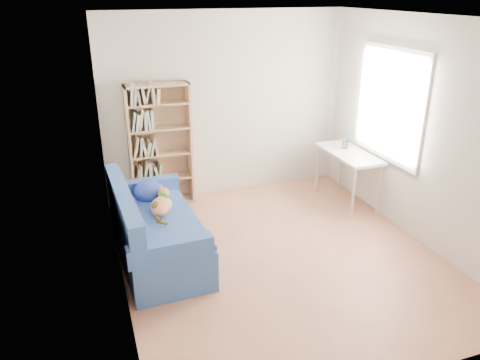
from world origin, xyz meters
name	(u,v)px	position (x,y,z in m)	size (l,w,h in m)	color
ground	(279,255)	(0.00, 0.00, 0.00)	(4.00, 4.00, 0.00)	#AA674C
room_shell	(292,115)	(0.10, 0.03, 1.64)	(3.54, 4.04, 2.62)	silver
sofa	(154,230)	(-1.35, 0.44, 0.33)	(0.92, 1.81, 0.88)	navy
bookshelf	(161,150)	(-0.99, 1.85, 0.79)	(0.85, 0.27, 1.70)	tan
desk	(349,158)	(1.48, 1.04, 0.67)	(0.50, 1.09, 0.75)	white
pen_cup	(345,144)	(1.51, 1.21, 0.81)	(0.09, 0.09, 0.17)	white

